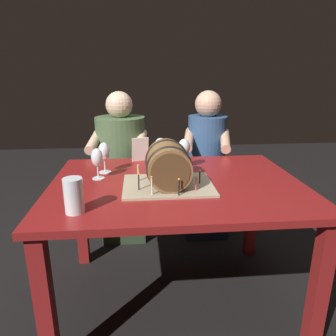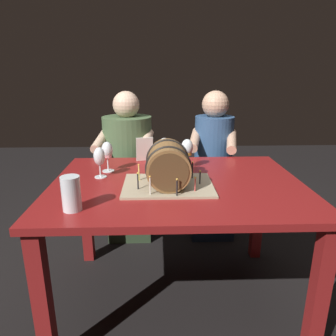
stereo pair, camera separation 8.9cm
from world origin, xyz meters
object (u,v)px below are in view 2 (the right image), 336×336
(dining_table, at_px, (177,200))
(wine_glass_empty, at_px, (99,157))
(wine_glass_rose, at_px, (107,152))
(menu_card, at_px, (145,149))
(person_seated_left, at_px, (129,170))
(wine_glass_white, at_px, (164,147))
(wine_glass_amber, at_px, (187,149))
(person_seated_right, at_px, (212,174))
(barrel_cake, at_px, (168,167))
(beer_pint, at_px, (71,195))

(dining_table, bearing_deg, wine_glass_empty, 167.66)
(dining_table, height_order, wine_glass_rose, wine_glass_rose)
(wine_glass_rose, xyz_separation_m, menu_card, (0.21, 0.22, -0.04))
(dining_table, relative_size, person_seated_left, 1.14)
(wine_glass_white, bearing_deg, wine_glass_amber, -34.30)
(person_seated_left, bearing_deg, wine_glass_rose, -96.04)
(wine_glass_empty, distance_m, menu_card, 0.41)
(wine_glass_white, distance_m, menu_card, 0.16)
(person_seated_right, bearing_deg, wine_glass_empty, -137.42)
(wine_glass_amber, bearing_deg, wine_glass_rose, -174.75)
(barrel_cake, distance_m, wine_glass_white, 0.40)
(person_seated_left, bearing_deg, wine_glass_empty, -97.31)
(dining_table, relative_size, beer_pint, 8.82)
(wine_glass_amber, bearing_deg, beer_pint, -133.11)
(dining_table, xyz_separation_m, barrel_cake, (-0.05, -0.06, 0.21))
(menu_card, bearing_deg, barrel_cake, -88.24)
(barrel_cake, xyz_separation_m, person_seated_left, (-0.29, 0.86, -0.29))
(wine_glass_rose, bearing_deg, dining_table, -26.75)
(wine_glass_amber, distance_m, beer_pint, 0.80)
(wine_glass_white, xyz_separation_m, wine_glass_amber, (0.14, -0.09, 0.01))
(person_seated_left, bearing_deg, menu_card, -68.53)
(menu_card, height_order, person_seated_left, person_seated_left)
(barrel_cake, distance_m, menu_card, 0.51)
(barrel_cake, relative_size, wine_glass_amber, 2.53)
(wine_glass_white, distance_m, person_seated_right, 0.69)
(beer_pint, height_order, person_seated_left, person_seated_left)
(dining_table, relative_size, wine_glass_white, 7.85)
(wine_glass_white, bearing_deg, wine_glass_rose, -158.10)
(dining_table, distance_m, wine_glass_white, 0.41)
(wine_glass_rose, height_order, person_seated_left, person_seated_left)
(wine_glass_empty, bearing_deg, barrel_cake, -22.83)
(wine_glass_rose, relative_size, beer_pint, 1.18)
(wine_glass_amber, height_order, menu_card, wine_glass_amber)
(wine_glass_rose, height_order, menu_card, wine_glass_rose)
(person_seated_left, bearing_deg, dining_table, -67.03)
(wine_glass_empty, relative_size, wine_glass_amber, 0.95)
(wine_glass_white, height_order, menu_card, wine_glass_white)
(barrel_cake, xyz_separation_m, wine_glass_amber, (0.13, 0.31, 0.02))
(dining_table, xyz_separation_m, wine_glass_amber, (0.07, 0.25, 0.23))
(dining_table, distance_m, wine_glass_amber, 0.34)
(wine_glass_empty, bearing_deg, wine_glass_rose, 75.84)
(wine_glass_white, xyz_separation_m, menu_card, (-0.13, 0.08, -0.03))
(dining_table, xyz_separation_m, beer_pint, (-0.47, -0.34, 0.17))
(wine_glass_amber, bearing_deg, wine_glass_empty, -163.17)
(barrel_cake, height_order, person_seated_left, person_seated_left)
(barrel_cake, bearing_deg, beer_pint, -146.88)
(wine_glass_empty, xyz_separation_m, wine_glass_amber, (0.50, 0.15, 0.01))
(dining_table, distance_m, menu_card, 0.50)
(menu_card, height_order, person_seated_right, person_seated_right)
(wine_glass_empty, bearing_deg, person_seated_left, 82.69)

